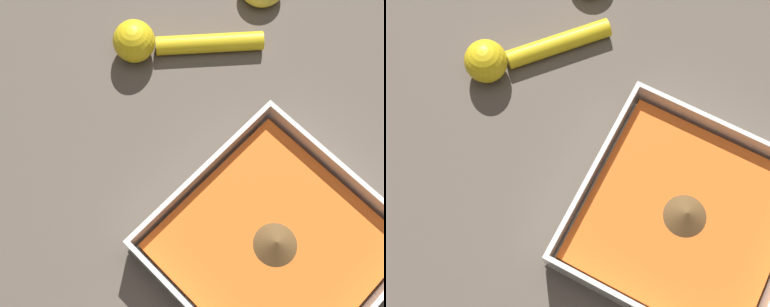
# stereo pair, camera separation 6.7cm
# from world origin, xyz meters

# --- Properties ---
(ground_plane) EXTENTS (4.00, 4.00, 0.00)m
(ground_plane) POSITION_xyz_m (0.00, 0.00, 0.00)
(ground_plane) COLOR brown
(square_dish) EXTENTS (0.25, 0.25, 0.06)m
(square_dish) POSITION_xyz_m (-0.03, 0.02, 0.02)
(square_dish) COLOR silver
(square_dish) RESTS_ON ground_plane
(lemon_squeezer) EXTENTS (0.17, 0.16, 0.06)m
(lemon_squeezer) POSITION_xyz_m (-0.13, -0.28, 0.02)
(lemon_squeezer) COLOR yellow
(lemon_squeezer) RESTS_ON ground_plane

